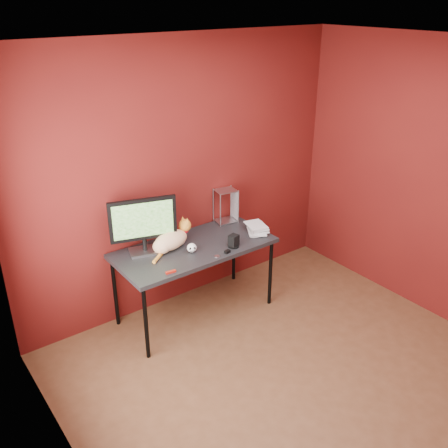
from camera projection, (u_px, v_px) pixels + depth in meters
room at (319, 225)px, 3.44m from camera, size 3.52×3.52×2.61m
desk at (194, 251)px, 4.67m from camera, size 1.50×0.70×0.75m
monitor at (143, 223)px, 4.42m from camera, size 0.59×0.27×0.52m
cat at (171, 240)px, 4.57m from camera, size 0.52×0.30×0.26m
skull_mug at (192, 248)px, 4.52m from camera, size 0.09×0.10×0.09m
speaker at (234, 241)px, 4.62m from camera, size 0.10×0.10×0.12m
book_stack at (249, 189)px, 4.72m from camera, size 0.27×0.28×0.92m
wire_rack at (226, 206)px, 5.08m from camera, size 0.23×0.20×0.35m
pocket_knife at (171, 272)px, 4.20m from camera, size 0.09×0.03×0.02m
black_gadget at (227, 252)px, 4.52m from camera, size 0.06×0.04×0.03m
washer at (217, 256)px, 4.47m from camera, size 0.05×0.05×0.00m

